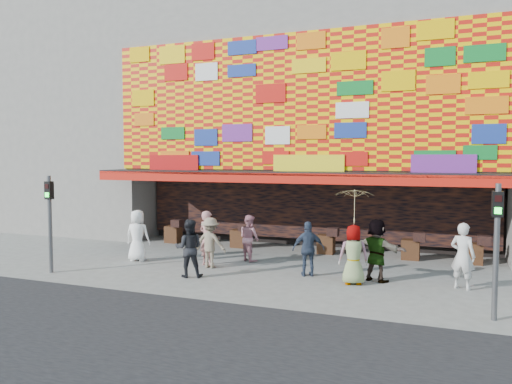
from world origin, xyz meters
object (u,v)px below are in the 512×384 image
Objects in this scene: ped_a at (138,235)px; ped_b at (207,238)px; parasol at (354,206)px; ped_g at (353,255)px; signal_left at (50,213)px; ped_c at (189,248)px; ped_e at (308,249)px; ped_h at (463,256)px; signal_right at (497,236)px; ped_d at (210,243)px; ped_i at (249,238)px; ped_f at (377,250)px.

ped_b is at bearing 177.57° from ped_a.
ped_g is at bearing -172.87° from parasol.
ped_b is (4.03, 2.68, -0.95)m from signal_left.
ped_e is at bearing -179.12° from ped_c.
signal_left is 1.74× the size of ped_c.
ped_h reaches higher than ped_e.
ped_h is (-0.60, 2.54, -0.96)m from signal_right.
ped_g is (4.68, -0.45, 0.03)m from ped_d.
parasol reaches higher than ped_i.
ped_f is (1.99, 0.10, 0.08)m from ped_e.
signal_left is 1.84× the size of ped_d.
ped_b is at bearing 81.04° from ped_i.
ped_e is (-4.87, 2.46, -1.04)m from signal_right.
ped_b is 1.00× the size of ped_h.
signal_right is at bearing -175.31° from ped_i.
ped_b is at bearing -104.67° from ped_c.
ped_a is at bearing 167.38° from signal_right.
ped_f is 1.00× the size of ped_h.
signal_right reaches higher than ped_c.
signal_right is at bearing 159.62° from ped_a.
ped_i is at bearing -43.76° from ped_g.
ped_h is (4.27, 0.08, 0.08)m from ped_e.
ped_a is (1.48, 2.44, -0.98)m from signal_left.
signal_right reaches higher than parasol.
ped_c is at bearing 106.04° from ped_i.
ped_d is 0.84× the size of parasol.
ped_b is at bearing -26.31° from ped_g.
ped_c is 5.48m from ped_f.
ped_g is (4.72, 0.90, -0.02)m from ped_c.
ped_i is at bearing 37.28° from signal_left.
ped_d is at bearing -23.52° from ped_g.
ped_c is at bearing 89.99° from ped_d.
ped_e is (3.50, -0.22, -0.08)m from ped_b.
ped_a is 0.90× the size of parasol.
ped_d is 0.90× the size of ped_f.
signal_left is at bearing -167.62° from parasol.
signal_left reaches higher than ped_b.
signal_right is 1.84× the size of ped_d.
ped_c is at bearing 14.13° from signal_left.
ped_b is 7.77m from ped_h.
ped_d is (-8.12, 2.41, -1.05)m from signal_right.
signal_left reaches higher than ped_i.
ped_e is 1.04× the size of ped_i.
ped_h is (2.83, 0.57, 0.06)m from ped_g.
signal_left is at bearing -5.33° from ped_e.
ped_c is (2.76, -1.38, -0.02)m from ped_a.
signal_right is 4.09m from ped_g.
signal_left reaches higher than ped_c.
ped_a is 1.07× the size of ped_e.
ped_d is (0.04, 1.35, -0.05)m from ped_c.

